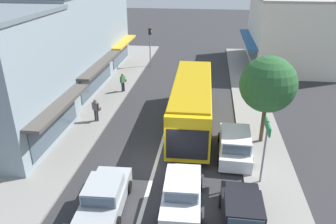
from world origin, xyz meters
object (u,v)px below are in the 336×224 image
(traffic_light_downstreet, at_px, (150,41))
(street_tree_right, at_px, (268,84))
(city_bus, at_px, (192,101))
(sedan_behind_bus_near, at_px, (105,197))
(sedan_adjacent_lane_trail, at_px, (182,193))
(parked_wagon_kerb_second, at_px, (235,144))
(pedestrian_with_handbag_near, at_px, (96,109))
(pedestrian_browsing_midblock, at_px, (123,81))
(parked_sedan_kerb_front, at_px, (243,216))
(directional_road_sign, at_px, (266,138))

(traffic_light_downstreet, bearing_deg, street_tree_right, -57.56)
(city_bus, distance_m, street_tree_right, 5.28)
(city_bus, bearing_deg, sedan_behind_bus_near, -110.33)
(sedan_behind_bus_near, bearing_deg, sedan_adjacent_lane_trail, 11.77)
(city_bus, relative_size, sedan_behind_bus_near, 2.55)
(sedan_adjacent_lane_trail, relative_size, parked_wagon_kerb_second, 0.94)
(pedestrian_with_handbag_near, relative_size, pedestrian_browsing_midblock, 1.00)
(sedan_behind_bus_near, xyz_separation_m, pedestrian_with_handbag_near, (-3.32, 8.67, 0.40))
(street_tree_right, xyz_separation_m, pedestrian_with_handbag_near, (-11.20, 1.43, -2.82))
(parked_sedan_kerb_front, xyz_separation_m, parked_wagon_kerb_second, (0.00, 5.98, 0.08))
(street_tree_right, bearing_deg, pedestrian_with_handbag_near, 172.71)
(city_bus, relative_size, sedan_adjacent_lane_trail, 2.56)
(directional_road_sign, bearing_deg, city_bus, 122.59)
(directional_road_sign, height_order, pedestrian_with_handbag_near, directional_road_sign)
(sedan_adjacent_lane_trail, bearing_deg, traffic_light_downstreet, 103.90)
(parked_sedan_kerb_front, bearing_deg, directional_road_sign, 70.49)
(sedan_behind_bus_near, height_order, pedestrian_with_handbag_near, pedestrian_with_handbag_near)
(sedan_adjacent_lane_trail, relative_size, traffic_light_downstreet, 1.01)
(parked_wagon_kerb_second, bearing_deg, directional_road_sign, -65.92)
(city_bus, relative_size, parked_sedan_kerb_front, 2.60)
(sedan_behind_bus_near, distance_m, traffic_light_downstreet, 22.95)
(sedan_adjacent_lane_trail, bearing_deg, street_tree_right, 55.85)
(sedan_behind_bus_near, xyz_separation_m, pedestrian_browsing_midblock, (-2.93, 14.64, 0.40))
(pedestrian_with_handbag_near, distance_m, pedestrian_browsing_midblock, 5.98)
(traffic_light_downstreet, bearing_deg, directional_road_sign, -64.93)
(sedan_adjacent_lane_trail, height_order, pedestrian_with_handbag_near, pedestrian_with_handbag_near)
(city_bus, height_order, pedestrian_with_handbag_near, city_bus)
(sedan_adjacent_lane_trail, bearing_deg, city_bus, 90.74)
(parked_sedan_kerb_front, height_order, pedestrian_with_handbag_near, pedestrian_with_handbag_near)
(traffic_light_downstreet, distance_m, directional_road_sign, 21.97)
(directional_road_sign, distance_m, pedestrian_browsing_midblock, 15.70)
(sedan_behind_bus_near, bearing_deg, street_tree_right, 42.55)
(parked_wagon_kerb_second, height_order, pedestrian_with_handbag_near, pedestrian_with_handbag_near)
(parked_wagon_kerb_second, relative_size, street_tree_right, 0.82)
(parked_wagon_kerb_second, bearing_deg, sedan_behind_bus_near, -138.10)
(sedan_adjacent_lane_trail, distance_m, directional_road_sign, 4.85)
(parked_sedan_kerb_front, height_order, pedestrian_browsing_midblock, pedestrian_browsing_midblock)
(parked_wagon_kerb_second, bearing_deg, city_bus, 128.04)
(parked_sedan_kerb_front, height_order, traffic_light_downstreet, traffic_light_downstreet)
(sedan_adjacent_lane_trail, bearing_deg, parked_sedan_kerb_front, -24.13)
(sedan_adjacent_lane_trail, xyz_separation_m, directional_road_sign, (3.85, 2.14, 2.01))
(sedan_adjacent_lane_trail, height_order, parked_sedan_kerb_front, same)
(city_bus, relative_size, pedestrian_with_handbag_near, 6.69)
(pedestrian_browsing_midblock, bearing_deg, parked_wagon_kerb_second, -45.19)
(traffic_light_downstreet, distance_m, street_tree_right, 18.43)
(sedan_adjacent_lane_trail, distance_m, pedestrian_browsing_midblock, 15.32)
(city_bus, xyz_separation_m, parked_sedan_kerb_front, (2.78, -9.54, -1.22))
(sedan_adjacent_lane_trail, bearing_deg, pedestrian_browsing_midblock, 114.69)
(parked_sedan_kerb_front, bearing_deg, sedan_behind_bus_near, 175.58)
(sedan_adjacent_lane_trail, height_order, pedestrian_browsing_midblock, pedestrian_browsing_midblock)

